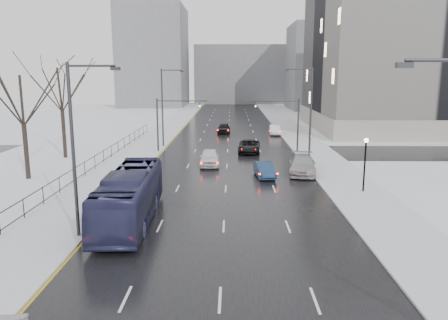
# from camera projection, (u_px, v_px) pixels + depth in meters

# --- Properties ---
(road) EXTENTS (16.00, 150.00, 0.04)m
(road) POSITION_uv_depth(u_px,v_px,m) (228.00, 138.00, 64.47)
(road) COLOR black
(road) RESTS_ON ground
(cross_road) EXTENTS (130.00, 10.00, 0.04)m
(cross_road) POSITION_uv_depth(u_px,v_px,m) (228.00, 152.00, 52.71)
(cross_road) COLOR black
(cross_road) RESTS_ON ground
(sidewalk_left) EXTENTS (5.00, 150.00, 0.16)m
(sidewalk_left) POSITION_uv_depth(u_px,v_px,m) (158.00, 137.00, 64.64)
(sidewalk_left) COLOR silver
(sidewalk_left) RESTS_ON ground
(sidewalk_right) EXTENTS (5.00, 150.00, 0.16)m
(sidewalk_right) POSITION_uv_depth(u_px,v_px,m) (299.00, 138.00, 64.28)
(sidewalk_right) COLOR silver
(sidewalk_right) RESTS_ON ground
(park_strip) EXTENTS (14.00, 150.00, 0.12)m
(park_strip) POSITION_uv_depth(u_px,v_px,m) (94.00, 137.00, 64.80)
(park_strip) COLOR white
(park_strip) RESTS_ON ground
(tree_park_d) EXTENTS (8.75, 8.75, 12.50)m
(tree_park_d) POSITION_uv_depth(u_px,v_px,m) (29.00, 180.00, 39.28)
(tree_park_d) COLOR black
(tree_park_d) RESTS_ON ground
(tree_park_e) EXTENTS (9.45, 9.45, 13.50)m
(tree_park_e) POSITION_uv_depth(u_px,v_px,m) (66.00, 158.00, 49.09)
(tree_park_e) COLOR black
(tree_park_e) RESTS_ON ground
(iron_fence) EXTENTS (0.06, 70.00, 1.30)m
(iron_fence) POSITION_uv_depth(u_px,v_px,m) (64.00, 181.00, 35.10)
(iron_fence) COLOR black
(iron_fence) RESTS_ON sidewalk_left
(streetlight_r_mid) EXTENTS (2.95, 0.25, 10.00)m
(streetlight_r_mid) POSITION_uv_depth(u_px,v_px,m) (308.00, 112.00, 43.63)
(streetlight_r_mid) COLOR #2D2D33
(streetlight_r_mid) RESTS_ON ground
(streetlight_l_near) EXTENTS (2.95, 0.25, 10.00)m
(streetlight_l_near) POSITION_uv_depth(u_px,v_px,m) (77.00, 143.00, 24.29)
(streetlight_l_near) COLOR #2D2D33
(streetlight_l_near) RESTS_ON ground
(streetlight_l_far) EXTENTS (2.95, 0.25, 10.00)m
(streetlight_l_far) POSITION_uv_depth(u_px,v_px,m) (164.00, 104.00, 55.67)
(streetlight_l_far) COLOR #2D2D33
(streetlight_l_far) RESTS_ON ground
(lamppost_r_mid) EXTENTS (0.36, 0.36, 4.28)m
(lamppost_r_mid) POSITION_uv_depth(u_px,v_px,m) (365.00, 157.00, 34.30)
(lamppost_r_mid) COLOR black
(lamppost_r_mid) RESTS_ON sidewalk_right
(mast_signal_right) EXTENTS (6.10, 0.33, 6.50)m
(mast_signal_right) POSITION_uv_depth(u_px,v_px,m) (289.00, 119.00, 51.78)
(mast_signal_right) COLOR #2D2D33
(mast_signal_right) RESTS_ON ground
(mast_signal_left) EXTENTS (6.10, 0.33, 6.50)m
(mast_signal_left) POSITION_uv_depth(u_px,v_px,m) (166.00, 119.00, 52.03)
(mast_signal_left) COLOR #2D2D33
(mast_signal_left) RESTS_ON ground
(no_uturn_sign) EXTENTS (0.60, 0.06, 2.70)m
(no_uturn_sign) POSITION_uv_depth(u_px,v_px,m) (310.00, 139.00, 48.18)
(no_uturn_sign) COLOR #2D2D33
(no_uturn_sign) RESTS_ON sidewalk_right
(civic_building) EXTENTS (41.00, 31.00, 24.80)m
(civic_building) POSITION_uv_depth(u_px,v_px,m) (436.00, 62.00, 73.47)
(civic_building) COLOR gray
(civic_building) RESTS_ON ground
(bldg_far_right) EXTENTS (24.00, 20.00, 22.00)m
(bldg_far_right) POSITION_uv_depth(u_px,v_px,m) (335.00, 67.00, 115.79)
(bldg_far_right) COLOR slate
(bldg_far_right) RESTS_ON ground
(bldg_far_left) EXTENTS (18.00, 22.00, 28.00)m
(bldg_far_left) POSITION_uv_depth(u_px,v_px,m) (154.00, 57.00, 125.86)
(bldg_far_left) COLOR slate
(bldg_far_left) RESTS_ON ground
(bldg_far_center) EXTENTS (30.00, 18.00, 18.00)m
(bldg_far_center) POSITION_uv_depth(u_px,v_px,m) (243.00, 75.00, 141.10)
(bldg_far_center) COLOR slate
(bldg_far_center) RESTS_ON ground
(bus) EXTENTS (3.27, 11.94, 3.30)m
(bus) POSITION_uv_depth(u_px,v_px,m) (130.00, 196.00, 27.93)
(bus) COLOR navy
(bus) RESTS_ON road
(sedan_center_near) EXTENTS (2.17, 5.02, 1.69)m
(sedan_center_near) POSITION_uv_depth(u_px,v_px,m) (210.00, 157.00, 45.02)
(sedan_center_near) COLOR white
(sedan_center_near) RESTS_ON road
(sedan_right_near) EXTENTS (1.92, 4.33, 1.38)m
(sedan_right_near) POSITION_uv_depth(u_px,v_px,m) (264.00, 170.00, 39.96)
(sedan_right_near) COLOR navy
(sedan_right_near) RESTS_ON road
(sedan_right_cross) EXTENTS (2.86, 5.59, 1.51)m
(sedan_right_cross) POSITION_uv_depth(u_px,v_px,m) (249.00, 146.00, 52.37)
(sedan_right_cross) COLOR black
(sedan_right_cross) RESTS_ON road
(sedan_right_far) EXTENTS (3.22, 6.22, 1.72)m
(sedan_right_far) POSITION_uv_depth(u_px,v_px,m) (302.00, 165.00, 41.32)
(sedan_right_far) COLOR #A0A1A5
(sedan_right_far) RESTS_ON road
(sedan_center_far) EXTENTS (2.06, 4.77, 1.60)m
(sedan_center_far) POSITION_uv_depth(u_px,v_px,m) (224.00, 128.00, 69.36)
(sedan_center_far) COLOR black
(sedan_center_far) RESTS_ON road
(sedan_right_distant) EXTENTS (1.71, 4.51, 1.47)m
(sedan_right_distant) POSITION_uv_depth(u_px,v_px,m) (275.00, 130.00, 67.81)
(sedan_right_distant) COLOR white
(sedan_right_distant) RESTS_ON road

